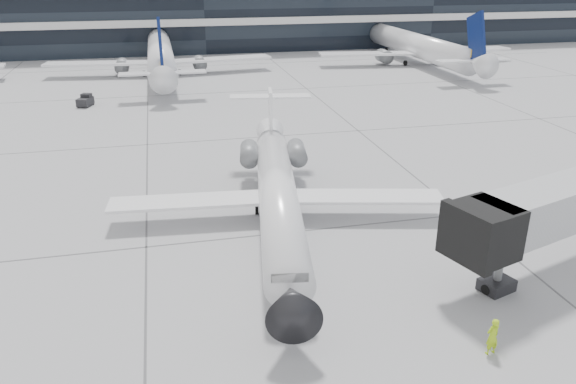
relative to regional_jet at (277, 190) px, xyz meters
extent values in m
plane|color=#939496|center=(1.83, -1.91, -2.07)|extent=(220.00, 220.00, 0.00)
cube|color=black|center=(1.83, 80.09, 2.93)|extent=(170.00, 22.00, 10.00)
cylinder|color=white|center=(-0.12, -0.75, -0.06)|extent=(5.64, 21.06, 2.36)
cone|color=black|center=(-1.97, -12.31, -0.06)|extent=(2.71, 2.79, 2.36)
cone|color=white|center=(1.75, 10.97, 0.20)|extent=(2.65, 3.11, 2.24)
cube|color=white|center=(-5.59, 1.01, -0.68)|extent=(9.77, 3.11, 0.19)
cube|color=white|center=(5.62, -0.79, -0.68)|extent=(9.87, 4.39, 0.19)
cylinder|color=slate|center=(-0.71, 6.59, 0.29)|extent=(1.76, 3.14, 1.31)
cylinder|color=slate|center=(2.73, 6.04, 0.29)|extent=(1.76, 3.14, 1.31)
cube|color=white|center=(1.67, 10.45, 2.03)|extent=(0.60, 2.28, 3.93)
cube|color=white|center=(1.73, 10.80, 3.43)|extent=(6.43, 2.37, 0.14)
cylinder|color=black|center=(-1.43, -8.94, -1.83)|extent=(0.23, 0.51, 0.49)
cylinder|color=black|center=(-1.14, 1.18, -1.79)|extent=(0.30, 0.58, 0.56)
cylinder|color=black|center=(1.45, 0.76, -1.79)|extent=(0.30, 0.58, 0.56)
cube|color=#B0B3B5|center=(13.61, -9.02, 1.73)|extent=(12.54, 6.18, 2.30)
cube|color=black|center=(7.55, -10.99, 1.64)|extent=(3.06, 3.40, 2.48)
cylinder|color=slate|center=(8.98, -10.52, -0.83)|extent=(0.39, 0.39, 2.48)
cube|color=black|center=(8.98, -10.52, -1.76)|extent=(1.90, 1.67, 0.62)
imported|color=#AEE017|center=(6.01, -14.87, -1.22)|extent=(0.69, 0.51, 1.71)
cone|color=#FF5D0D|center=(-4.95, 4.15, -1.82)|extent=(0.32, 0.32, 0.50)
cube|color=#FF5D0D|center=(-4.95, 4.15, -2.06)|extent=(0.45, 0.45, 0.03)
cube|color=black|center=(-15.03, 34.41, -1.55)|extent=(1.87, 2.40, 0.86)
cube|color=black|center=(-14.87, 34.86, -0.97)|extent=(1.28, 1.16, 0.48)
cylinder|color=black|center=(-15.28, 35.31, -1.86)|extent=(0.30, 0.45, 0.42)
cylinder|color=black|center=(-14.28, 34.96, -1.86)|extent=(0.30, 0.45, 0.42)
cylinder|color=black|center=(-15.78, 33.87, -1.86)|extent=(0.30, 0.45, 0.42)
cylinder|color=black|center=(-14.79, 33.52, -1.86)|extent=(0.30, 0.45, 0.42)
camera|label=1|loc=(-6.59, -31.74, 13.26)|focal=35.00mm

